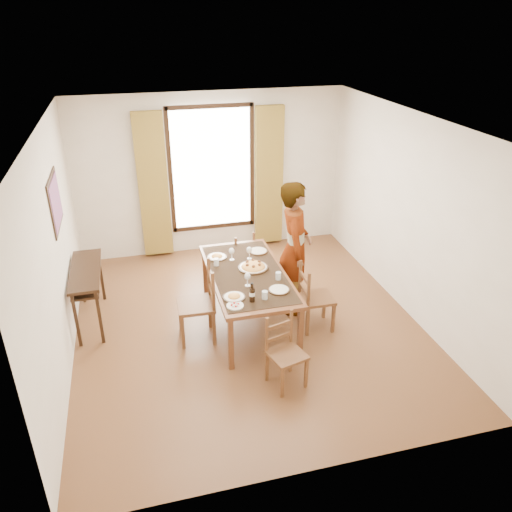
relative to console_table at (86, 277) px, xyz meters
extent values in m
plane|color=brown|center=(2.03, -0.60, -0.68)|extent=(5.00, 5.00, 0.00)
cube|color=silver|center=(2.03, 1.90, 0.67)|extent=(4.50, 0.10, 2.70)
cube|color=silver|center=(2.03, -3.10, 0.67)|extent=(4.50, 0.10, 2.70)
cube|color=silver|center=(-0.22, -0.60, 0.67)|extent=(0.10, 5.00, 2.70)
cube|color=silver|center=(4.28, -0.60, 0.67)|extent=(0.10, 5.00, 2.70)
cube|color=white|center=(2.03, -0.60, 2.04)|extent=(4.50, 5.00, 0.04)
cube|color=white|center=(2.03, 1.87, 0.77)|extent=(1.30, 0.04, 2.00)
cube|color=olive|center=(1.05, 1.81, 0.57)|extent=(0.48, 0.10, 2.40)
cube|color=olive|center=(3.01, 1.81, 0.57)|extent=(0.48, 0.10, 2.40)
cube|color=black|center=(-0.21, 0.00, 1.07)|extent=(0.02, 0.86, 0.66)
cube|color=red|center=(-0.20, 0.00, 1.07)|extent=(0.01, 0.76, 0.56)
cube|color=black|center=(0.00, 0.00, 0.10)|extent=(0.38, 1.20, 0.04)
cube|color=black|center=(0.00, 0.00, -0.02)|extent=(0.34, 1.10, 0.03)
cube|color=black|center=(-0.14, -0.55, -0.30)|extent=(0.04, 0.04, 0.76)
cube|color=black|center=(-0.14, 0.55, -0.30)|extent=(0.04, 0.04, 0.76)
cube|color=black|center=(0.14, -0.55, -0.30)|extent=(0.04, 0.04, 0.76)
cube|color=black|center=(0.14, 0.55, -0.30)|extent=(0.04, 0.04, 0.76)
cube|color=brown|center=(2.05, -0.54, 0.04)|extent=(0.97, 1.96, 0.05)
cube|color=black|center=(2.05, -0.54, 0.07)|extent=(0.90, 1.81, 0.01)
cube|color=brown|center=(1.62, -1.47, -0.33)|extent=(0.06, 0.06, 0.70)
cube|color=brown|center=(1.62, 0.38, -0.33)|extent=(0.06, 0.06, 0.70)
cube|color=brown|center=(2.48, -1.47, -0.33)|extent=(0.06, 0.06, 0.70)
cube|color=brown|center=(2.48, 0.38, -0.33)|extent=(0.06, 0.06, 0.70)
cube|color=brown|center=(1.33, -0.74, -0.19)|extent=(0.48, 0.48, 0.04)
cube|color=brown|center=(1.14, -0.54, -0.44)|extent=(0.04, 0.04, 0.49)
cube|color=brown|center=(1.53, -0.56, -0.44)|extent=(0.04, 0.04, 0.49)
cube|color=brown|center=(1.12, -0.93, -0.44)|extent=(0.04, 0.04, 0.49)
cube|color=brown|center=(1.51, -0.95, -0.44)|extent=(0.04, 0.04, 0.49)
cube|color=brown|center=(1.54, -0.56, 0.08)|extent=(0.04, 0.04, 0.55)
cube|color=brown|center=(1.53, -0.95, 0.08)|extent=(0.04, 0.04, 0.55)
cube|color=brown|center=(1.53, -0.75, -0.03)|extent=(0.04, 0.39, 0.05)
cube|color=brown|center=(1.53, -0.75, 0.17)|extent=(0.04, 0.39, 0.05)
cube|color=brown|center=(2.17, 0.55, -0.27)|extent=(0.50, 0.50, 0.04)
cube|color=brown|center=(2.26, 0.76, -0.48)|extent=(0.04, 0.04, 0.41)
cube|color=brown|center=(2.39, 0.46, -0.48)|extent=(0.04, 0.04, 0.41)
cube|color=brown|center=(1.96, 0.64, -0.48)|extent=(0.04, 0.04, 0.41)
cube|color=brown|center=(2.08, 0.34, -0.48)|extent=(0.04, 0.04, 0.41)
cube|color=brown|center=(2.39, 0.45, -0.05)|extent=(0.03, 0.03, 0.46)
cube|color=brown|center=(2.09, 0.33, -0.05)|extent=(0.03, 0.03, 0.46)
cube|color=brown|center=(2.24, 0.39, -0.14)|extent=(0.31, 0.15, 0.05)
cube|color=brown|center=(2.24, 0.39, 0.03)|extent=(0.31, 0.15, 0.05)
cube|color=brown|center=(2.17, -1.89, -0.28)|extent=(0.46, 0.46, 0.04)
cube|color=brown|center=(2.06, -2.08, -0.48)|extent=(0.04, 0.04, 0.40)
cube|color=brown|center=(1.97, -1.77, -0.48)|extent=(0.04, 0.04, 0.40)
cube|color=brown|center=(2.37, -2.00, -0.48)|extent=(0.04, 0.04, 0.40)
cube|color=brown|center=(2.28, -1.69, -0.48)|extent=(0.04, 0.04, 0.40)
cube|color=brown|center=(1.97, -1.76, -0.06)|extent=(0.03, 0.03, 0.45)
cube|color=brown|center=(2.28, -1.68, -0.06)|extent=(0.03, 0.03, 0.45)
cube|color=brown|center=(2.12, -1.72, -0.15)|extent=(0.32, 0.11, 0.04)
cube|color=brown|center=(2.12, -1.72, 0.01)|extent=(0.32, 0.11, 0.04)
cube|color=brown|center=(2.90, -0.90, -0.24)|extent=(0.42, 0.42, 0.04)
cube|color=brown|center=(3.07, -1.08, -0.46)|extent=(0.04, 0.04, 0.44)
cube|color=brown|center=(2.72, -1.07, -0.46)|extent=(0.04, 0.04, 0.44)
cube|color=brown|center=(3.08, -0.73, -0.46)|extent=(0.04, 0.04, 0.44)
cube|color=brown|center=(2.73, -0.71, -0.46)|extent=(0.04, 0.04, 0.44)
cube|color=brown|center=(2.71, -1.07, 0.00)|extent=(0.04, 0.04, 0.49)
cube|color=brown|center=(2.72, -0.71, 0.00)|extent=(0.04, 0.04, 0.49)
cube|color=brown|center=(2.72, -0.89, -0.10)|extent=(0.04, 0.35, 0.05)
cube|color=brown|center=(2.72, -0.89, 0.08)|extent=(0.04, 0.35, 0.05)
imported|color=#9BA0A4|center=(2.75, -0.37, 0.25)|extent=(0.93, 0.82, 1.88)
cylinder|color=silver|center=(2.39, -0.82, 0.12)|extent=(0.07, 0.07, 0.10)
cylinder|color=silver|center=(1.70, -0.24, 0.12)|extent=(0.07, 0.07, 0.10)
cylinder|color=silver|center=(2.09, -1.23, 0.12)|extent=(0.07, 0.07, 0.10)
camera|label=1|loc=(0.71, -6.12, 3.18)|focal=35.00mm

